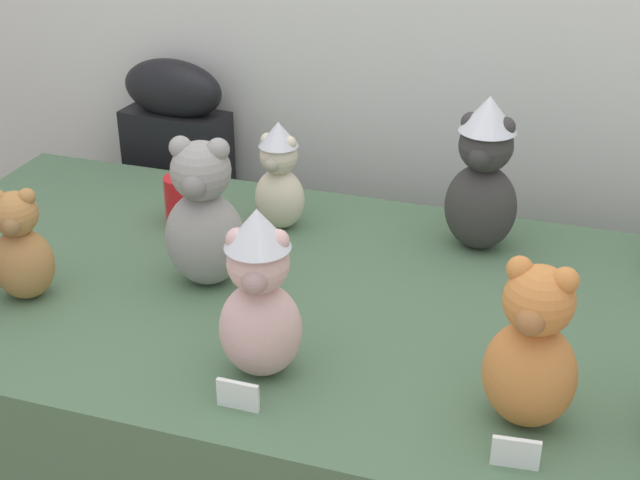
{
  "coord_description": "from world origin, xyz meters",
  "views": [
    {
      "loc": [
        0.46,
        -1.16,
        1.69
      ],
      "look_at": [
        0.0,
        0.25,
        0.91
      ],
      "focal_mm": 50.46,
      "sensor_mm": 36.0,
      "label": 1
    }
  ],
  "objects_px": {
    "party_cup_red": "(183,200)",
    "teddy_bear_cream": "(279,177)",
    "teddy_bear_ash": "(204,218)",
    "display_table": "(320,454)",
    "teddy_bear_ginger": "(532,351)",
    "instrument_case": "(185,239)",
    "teddy_bear_blush": "(259,296)",
    "teddy_bear_charcoal": "(483,176)",
    "teddy_bear_caramel": "(21,248)"
  },
  "relations": [
    {
      "from": "teddy_bear_ash",
      "to": "teddy_bear_charcoal",
      "type": "xyz_separation_m",
      "value": [
        0.48,
        0.31,
        0.02
      ]
    },
    {
      "from": "teddy_bear_charcoal",
      "to": "teddy_bear_caramel",
      "type": "distance_m",
      "value": 0.92
    },
    {
      "from": "teddy_bear_charcoal",
      "to": "teddy_bear_ginger",
      "type": "height_order",
      "value": "teddy_bear_charcoal"
    },
    {
      "from": "instrument_case",
      "to": "teddy_bear_ginger",
      "type": "height_order",
      "value": "teddy_bear_ginger"
    },
    {
      "from": "teddy_bear_ginger",
      "to": "teddy_bear_caramel",
      "type": "bearing_deg",
      "value": -176.92
    },
    {
      "from": "instrument_case",
      "to": "teddy_bear_ash",
      "type": "xyz_separation_m",
      "value": [
        0.36,
        -0.61,
        0.41
      ]
    },
    {
      "from": "teddy_bear_blush",
      "to": "instrument_case",
      "type": "bearing_deg",
      "value": 110.26
    },
    {
      "from": "party_cup_red",
      "to": "teddy_bear_cream",
      "type": "bearing_deg",
      "value": 12.69
    },
    {
      "from": "teddy_bear_ash",
      "to": "teddy_bear_ginger",
      "type": "height_order",
      "value": "teddy_bear_ash"
    },
    {
      "from": "teddy_bear_blush",
      "to": "teddy_bear_ginger",
      "type": "distance_m",
      "value": 0.43
    },
    {
      "from": "teddy_bear_caramel",
      "to": "teddy_bear_cream",
      "type": "relative_size",
      "value": 0.92
    },
    {
      "from": "display_table",
      "to": "teddy_bear_charcoal",
      "type": "height_order",
      "value": "teddy_bear_charcoal"
    },
    {
      "from": "teddy_bear_charcoal",
      "to": "party_cup_red",
      "type": "height_order",
      "value": "teddy_bear_charcoal"
    },
    {
      "from": "teddy_bear_charcoal",
      "to": "party_cup_red",
      "type": "bearing_deg",
      "value": -166.1
    },
    {
      "from": "teddy_bear_charcoal",
      "to": "teddy_bear_cream",
      "type": "relative_size",
      "value": 1.36
    },
    {
      "from": "teddy_bear_blush",
      "to": "teddy_bear_cream",
      "type": "xyz_separation_m",
      "value": [
        -0.16,
        0.52,
        -0.03
      ]
    },
    {
      "from": "teddy_bear_ginger",
      "to": "party_cup_red",
      "type": "height_order",
      "value": "teddy_bear_ginger"
    },
    {
      "from": "teddy_bear_blush",
      "to": "teddy_bear_charcoal",
      "type": "bearing_deg",
      "value": 50.51
    },
    {
      "from": "teddy_bear_charcoal",
      "to": "teddy_bear_blush",
      "type": "bearing_deg",
      "value": -109.87
    },
    {
      "from": "instrument_case",
      "to": "teddy_bear_cream",
      "type": "distance_m",
      "value": 0.66
    },
    {
      "from": "display_table",
      "to": "teddy_bear_blush",
      "type": "distance_m",
      "value": 0.61
    },
    {
      "from": "display_table",
      "to": "teddy_bear_caramel",
      "type": "height_order",
      "value": "teddy_bear_caramel"
    },
    {
      "from": "display_table",
      "to": "party_cup_red",
      "type": "relative_size",
      "value": 16.77
    },
    {
      "from": "teddy_bear_ash",
      "to": "party_cup_red",
      "type": "xyz_separation_m",
      "value": [
        -0.16,
        0.22,
        -0.09
      ]
    },
    {
      "from": "instrument_case",
      "to": "teddy_bear_charcoal",
      "type": "height_order",
      "value": "teddy_bear_charcoal"
    },
    {
      "from": "instrument_case",
      "to": "teddy_bear_cream",
      "type": "bearing_deg",
      "value": -33.96
    },
    {
      "from": "instrument_case",
      "to": "teddy_bear_charcoal",
      "type": "distance_m",
      "value": 0.99
    },
    {
      "from": "teddy_bear_blush",
      "to": "teddy_bear_caramel",
      "type": "bearing_deg",
      "value": 156.64
    },
    {
      "from": "display_table",
      "to": "party_cup_red",
      "type": "height_order",
      "value": "party_cup_red"
    },
    {
      "from": "teddy_bear_caramel",
      "to": "teddy_bear_ginger",
      "type": "bearing_deg",
      "value": -28.75
    },
    {
      "from": "teddy_bear_caramel",
      "to": "party_cup_red",
      "type": "xyz_separation_m",
      "value": [
        0.15,
        0.38,
        -0.05
      ]
    },
    {
      "from": "teddy_bear_ash",
      "to": "party_cup_red",
      "type": "height_order",
      "value": "teddy_bear_ash"
    },
    {
      "from": "teddy_bear_ash",
      "to": "teddy_bear_ginger",
      "type": "bearing_deg",
      "value": -29.92
    },
    {
      "from": "teddy_bear_caramel",
      "to": "teddy_bear_cream",
      "type": "bearing_deg",
      "value": 26.49
    },
    {
      "from": "teddy_bear_ash",
      "to": "teddy_bear_charcoal",
      "type": "relative_size",
      "value": 0.91
    },
    {
      "from": "teddy_bear_ash",
      "to": "display_table",
      "type": "bearing_deg",
      "value": -4.49
    },
    {
      "from": "instrument_case",
      "to": "teddy_bear_blush",
      "type": "distance_m",
      "value": 1.11
    },
    {
      "from": "teddy_bear_blush",
      "to": "teddy_bear_charcoal",
      "type": "height_order",
      "value": "teddy_bear_charcoal"
    },
    {
      "from": "instrument_case",
      "to": "party_cup_red",
      "type": "xyz_separation_m",
      "value": [
        0.21,
        -0.38,
        0.32
      ]
    },
    {
      "from": "instrument_case",
      "to": "teddy_bear_caramel",
      "type": "height_order",
      "value": "instrument_case"
    },
    {
      "from": "instrument_case",
      "to": "party_cup_red",
      "type": "bearing_deg",
      "value": -56.77
    },
    {
      "from": "display_table",
      "to": "teddy_bear_cream",
      "type": "bearing_deg",
      "value": 124.86
    },
    {
      "from": "instrument_case",
      "to": "teddy_bear_caramel",
      "type": "relative_size",
      "value": 4.61
    },
    {
      "from": "instrument_case",
      "to": "display_table",
      "type": "bearing_deg",
      "value": -39.8
    },
    {
      "from": "teddy_bear_ash",
      "to": "teddy_bear_cream",
      "type": "height_order",
      "value": "teddy_bear_ash"
    },
    {
      "from": "instrument_case",
      "to": "teddy_bear_charcoal",
      "type": "xyz_separation_m",
      "value": [
        0.85,
        -0.29,
        0.43
      ]
    },
    {
      "from": "teddy_bear_charcoal",
      "to": "teddy_bear_cream",
      "type": "xyz_separation_m",
      "value": [
        -0.43,
        -0.04,
        -0.04
      ]
    },
    {
      "from": "party_cup_red",
      "to": "instrument_case",
      "type": "bearing_deg",
      "value": 118.19
    },
    {
      "from": "teddy_bear_blush",
      "to": "teddy_bear_caramel",
      "type": "distance_m",
      "value": 0.52
    },
    {
      "from": "display_table",
      "to": "teddy_bear_cream",
      "type": "distance_m",
      "value": 0.6
    }
  ]
}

